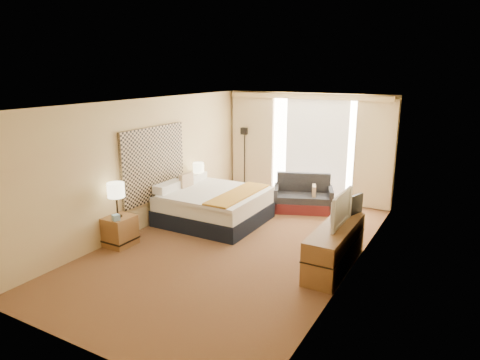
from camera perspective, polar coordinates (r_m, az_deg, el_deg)
The scene contains 21 objects.
floor at distance 7.98m, azimuth -0.40°, elevation -8.65°, with size 4.20×7.00×0.02m, color #522117.
ceiling at distance 7.35m, azimuth -0.43°, elevation 10.31°, with size 4.20×7.00×0.02m, color white.
wall_back at distance 10.68m, azimuth 8.96°, elevation 4.44°, with size 4.20×0.02×2.60m, color beige.
wall_front at distance 4.99m, azimuth -20.99°, elevation -8.22°, with size 4.20×0.02×2.60m, color beige.
wall_left at distance 8.77m, azimuth -12.43°, elevation 2.07°, with size 0.02×7.00×2.60m, color beige.
wall_right at distance 6.81m, azimuth 15.14°, elevation -1.70°, with size 0.02×7.00×2.60m, color beige.
headboard at distance 8.89m, azimuth -11.38°, elevation 2.17°, with size 0.06×1.85×1.50m, color black.
nightstand_left at distance 8.18m, azimuth -15.71°, elevation -6.56°, with size 0.45×0.52×0.55m, color #965E36.
nightstand_right at distance 9.98m, azimuth -5.61°, elevation -2.21°, with size 0.45×0.52×0.55m, color #965E36.
media_dresser at distance 7.19m, azimuth 12.53°, elevation -8.71°, with size 0.50×1.80×0.70m, color #965E36.
window at distance 10.56m, azimuth 10.18°, elevation 4.39°, with size 2.30×0.02×2.30m, color white.
curtains at distance 10.55m, azimuth 8.75°, elevation 4.93°, with size 4.12×0.19×2.56m.
bed at distance 9.05m, azimuth -3.57°, elevation -3.41°, with size 2.00×1.83×0.97m.
loveseat at distance 9.88m, azimuth 8.42°, elevation -2.49°, with size 1.49×1.14×0.83m.
floor_lamp at distance 11.19m, azimuth 0.59°, elevation 4.50°, with size 0.21×0.21×1.68m.
desk_chair at distance 7.88m, azimuth 14.14°, elevation -5.80°, with size 0.51×0.51×1.04m.
lamp_left at distance 7.92m, azimuth -16.21°, elevation -1.39°, with size 0.31×0.31×0.64m.
lamp_right at distance 9.82m, azimuth -5.56°, elevation 1.63°, with size 0.25×0.25×0.53m.
tissue_box at distance 7.90m, azimuth -16.22°, elevation -4.82°, with size 0.12×0.12×0.11m, color #8CBAD8.
telephone at distance 9.91m, azimuth -4.73°, elevation -0.45°, with size 0.18×0.14×0.07m, color black.
television at distance 7.09m, azimuth 12.71°, elevation -3.65°, with size 0.95×0.13×0.55m, color black.
Camera 1 is at (3.64, -6.37, 3.15)m, focal length 32.00 mm.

